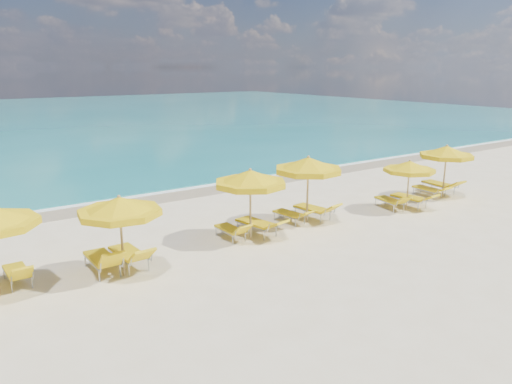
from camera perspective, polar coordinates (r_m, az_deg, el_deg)
ground_plane at (r=17.79m, az=2.78°, el=-4.72°), size 120.00×120.00×0.00m
ocean at (r=62.41m, az=-25.54°, el=7.45°), size 120.00×80.00×0.30m
wet_sand_band at (r=23.83m, az=-8.17°, el=0.02°), size 120.00×2.60×0.01m
foam_line at (r=24.52m, az=-9.02°, el=0.40°), size 120.00×1.20×0.03m
whitecap_near at (r=31.12m, az=-26.36°, el=2.00°), size 14.00×0.36×0.05m
whitecap_far at (r=41.95m, az=-8.77°, el=6.06°), size 18.00×0.30×0.05m
umbrella_2 at (r=14.14m, az=-15.33°, el=-1.67°), size 2.79×2.79×2.35m
umbrella_3 at (r=16.58m, az=-0.66°, el=1.51°), size 2.82×2.82×2.48m
umbrella_4 at (r=18.55m, az=5.99°, el=3.02°), size 3.14×3.14×2.57m
umbrella_5 at (r=21.17m, az=17.13°, el=2.74°), size 2.18×2.18×2.10m
umbrella_6 at (r=23.83m, az=20.94°, el=4.25°), size 3.12×3.12×2.39m
lounger_1_right at (r=15.16m, az=-25.57°, el=-8.72°), size 0.59×1.61×0.80m
lounger_2_left at (r=15.06m, az=-17.11°, el=-7.90°), size 0.69×1.92×0.96m
lounger_2_right at (r=15.26m, az=-14.24°, el=-7.41°), size 0.77×2.05×0.90m
lounger_3_left at (r=17.15m, az=-2.88°, el=-4.72°), size 0.57×1.65×0.76m
lounger_3_right at (r=17.56m, az=0.18°, el=-4.12°), size 1.00×2.14×0.78m
lounger_4_left at (r=18.96m, az=3.92°, el=-2.90°), size 0.79×1.76×0.67m
lounger_4_right at (r=19.49m, az=6.58°, el=-2.37°), size 0.92×2.03×0.83m
lounger_5_left at (r=21.47m, az=15.08°, el=-1.30°), size 0.86×1.80×0.76m
lounger_5_right at (r=21.98m, az=17.18°, el=-1.03°), size 0.81×2.03×0.76m
lounger_6_left at (r=23.98m, az=19.07°, el=-0.01°), size 0.68×1.84×0.66m
lounger_6_right at (r=24.89m, az=20.22°, el=0.47°), size 0.87×2.11×0.81m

